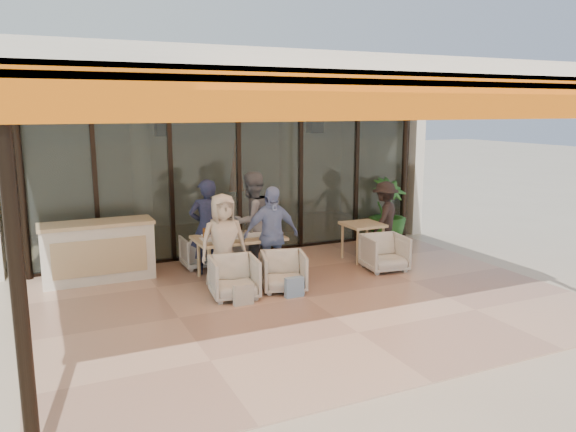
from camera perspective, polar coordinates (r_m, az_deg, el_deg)
name	(u,v)px	position (r m, az deg, el deg)	size (l,w,h in m)	color
ground	(306,299)	(8.78, 1.89, -8.46)	(70.00, 70.00, 0.00)	#C6B293
terrace_floor	(306,299)	(8.77, 1.89, -8.43)	(8.00, 6.00, 0.01)	tan
terrace_structure	(316,83)	(8.05, 2.90, 13.31)	(8.00, 6.00, 3.40)	silver
glass_storefront	(239,176)	(11.12, -5.02, 4.09)	(8.08, 0.10, 3.20)	#9EADA3
interior_block	(205,138)	(13.26, -8.46, 7.84)	(9.05, 3.62, 3.52)	silver
host_counter	(98,251)	(10.02, -18.74, -3.42)	(1.85, 0.65, 1.04)	silver
dining_table	(238,240)	(9.67, -5.11, -2.42)	(1.50, 0.90, 0.93)	#D6BB82
chair_far_left	(200,250)	(10.51, -8.93, -3.44)	(0.64, 0.60, 0.66)	silver
chair_far_right	(243,247)	(10.77, -4.62, -3.20)	(0.57, 0.53, 0.58)	silver
chair_near_left	(234,276)	(8.76, -5.49, -6.06)	(0.70, 0.66, 0.72)	silver
chair_near_right	(284,270)	(9.06, -0.45, -5.50)	(0.69, 0.64, 0.71)	silver
diner_navy	(207,227)	(9.93, -8.23, -1.16)	(0.62, 0.41, 1.71)	#182035
diner_grey	(252,221)	(10.18, -3.70, -0.52)	(0.87, 0.68, 1.80)	slate
diner_cream	(223,242)	(9.10, -6.59, -2.65)	(0.77, 0.50, 1.58)	beige
diner_periwinkle	(271,235)	(9.38, -1.71, -1.95)	(0.97, 0.40, 1.65)	#7D92D1
tote_bag_cream	(243,295)	(8.46, -4.56, -8.03)	(0.30, 0.10, 0.34)	silver
tote_bag_blue	(294,288)	(8.76, 0.64, -7.31)	(0.30, 0.10, 0.34)	#99BFD8
side_table	(363,229)	(10.85, 7.60, -1.29)	(0.70, 0.70, 0.74)	#D6BB82
side_chair	(385,251)	(10.30, 9.79, -3.55)	(0.71, 0.67, 0.73)	silver
standing_woman	(385,217)	(11.51, 9.79, -0.15)	(0.95, 0.55, 1.47)	black
potted_palm	(388,211)	(12.37, 10.10, 0.50)	(0.80, 0.80, 1.43)	#1E5919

